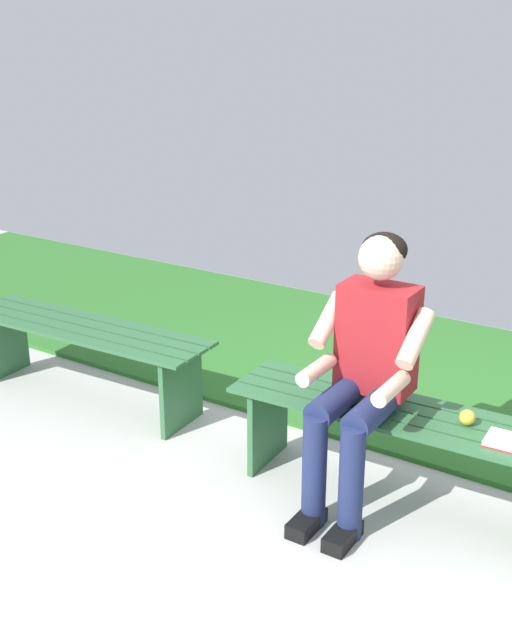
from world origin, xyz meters
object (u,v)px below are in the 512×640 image
Objects in this scene: bench_near at (401,434)px; apple at (467,417)px; person_seated at (365,364)px; bench_far at (85,345)px.

bench_near is 23.29× the size of apple.
person_seated is at bearing 17.12° from apple.
bench_far is at bearing 0.00° from bench_near.
apple reaches higher than bench_far.
person_seated is at bearing 176.82° from bench_far.
person_seated is at bearing 33.76° from bench_near.
person_seated is (-1.84, 0.10, 0.35)m from bench_far.
bench_far is at bearing -3.18° from person_seated.
person_seated is 0.50m from apple.
apple is (-0.44, -0.14, -0.20)m from person_seated.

